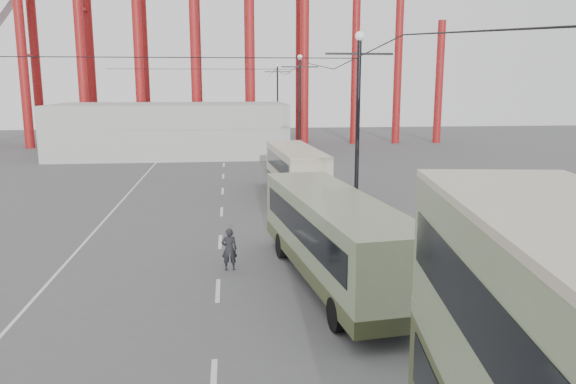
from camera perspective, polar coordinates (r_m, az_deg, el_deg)
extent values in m
cube|color=silver|center=(28.20, -6.83, -3.35)|extent=(0.15, 82.00, 0.01)
cube|color=silver|center=(29.76, 5.62, -2.56)|extent=(0.12, 120.00, 0.01)
cube|color=silver|center=(29.88, -18.40, -3.03)|extent=(0.12, 120.00, 0.01)
cylinder|color=black|center=(27.14, 7.07, 5.72)|extent=(0.20, 0.20, 9.00)
cylinder|color=black|center=(27.85, 6.86, -3.02)|extent=(0.44, 0.44, 0.50)
cube|color=black|center=(27.05, 7.26, 13.76)|extent=(3.20, 0.10, 0.10)
sphere|color=white|center=(27.11, 7.31, 15.44)|extent=(0.44, 0.44, 0.44)
cylinder|color=black|center=(48.77, 1.20, 8.13)|extent=(0.20, 0.20, 9.00)
cylinder|color=black|center=(49.17, 1.18, 3.17)|extent=(0.44, 0.44, 0.50)
cube|color=black|center=(48.72, 1.22, 12.59)|extent=(3.20, 0.10, 0.10)
sphere|color=white|center=(48.75, 1.22, 13.53)|extent=(0.44, 0.44, 0.44)
cylinder|color=black|center=(70.63, -1.07, 9.03)|extent=(0.20, 0.20, 9.00)
cylinder|color=black|center=(70.91, -1.06, 5.60)|extent=(0.44, 0.44, 0.50)
cube|color=black|center=(70.60, -1.08, 12.11)|extent=(3.20, 0.10, 0.10)
sphere|color=white|center=(70.62, -1.08, 12.76)|extent=(0.44, 0.44, 0.44)
cylinder|color=maroon|center=(66.89, -25.32, 11.74)|extent=(1.00, 1.00, 18.00)
cylinder|color=maroon|center=(70.69, -24.26, 11.73)|extent=(1.00, 1.00, 18.00)
cylinder|color=maroon|center=(65.51, -20.50, 16.08)|extent=(1.00, 1.00, 27.00)
cylinder|color=maroon|center=(69.38, -19.67, 15.82)|extent=(1.00, 1.00, 27.00)
cylinder|color=maroon|center=(66.42, 6.98, 17.90)|extent=(0.90, 0.90, 30.00)
cylinder|color=maroon|center=(67.34, 11.18, 14.26)|extent=(0.90, 0.90, 22.00)
cylinder|color=maroon|center=(68.84, 15.10, 10.69)|extent=(0.90, 0.90, 14.00)
cube|color=#B0B0AB|center=(55.77, -11.72, 6.21)|extent=(22.00, 10.00, 5.00)
cube|color=gray|center=(19.64, 4.71, -4.41)|extent=(3.93, 11.29, 2.41)
cube|color=black|center=(19.54, 4.73, -3.27)|extent=(3.81, 10.10, 0.95)
cube|color=#3A4223|center=(19.91, 4.67, -7.06)|extent=(3.96, 11.29, 0.50)
cube|color=gray|center=(19.34, 4.77, -0.73)|extent=(3.95, 11.29, 0.16)
cylinder|color=black|center=(22.58, -0.57, -5.63)|extent=(0.41, 1.03, 1.00)
cylinder|color=black|center=(23.17, 4.93, -5.23)|extent=(0.41, 1.03, 1.00)
cylinder|color=black|center=(16.56, 4.69, -12.03)|extent=(0.41, 1.03, 1.00)
cylinder|color=black|center=(17.36, 11.98, -11.12)|extent=(0.41, 1.03, 1.00)
cube|color=#BFB39A|center=(35.26, 0.80, 2.39)|extent=(3.03, 9.70, 2.29)
cube|color=black|center=(35.21, 0.80, 3.00)|extent=(2.99, 8.56, 0.91)
cube|color=#3A4223|center=(35.41, 0.79, 0.93)|extent=(3.06, 9.70, 0.48)
cube|color=#BFB39A|center=(35.10, 0.80, 4.36)|extent=(3.05, 9.70, 0.15)
cylinder|color=black|center=(37.70, -1.52, 1.11)|extent=(0.33, 0.97, 0.96)
cylinder|color=black|center=(38.07, 1.70, 1.20)|extent=(0.33, 0.97, 0.96)
cylinder|color=black|center=(32.50, -0.14, -0.50)|extent=(0.33, 0.97, 0.96)
cylinder|color=black|center=(32.93, 3.57, -0.37)|extent=(0.33, 0.97, 0.96)
imported|color=black|center=(21.36, -5.99, -5.80)|extent=(0.60, 0.40, 1.62)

